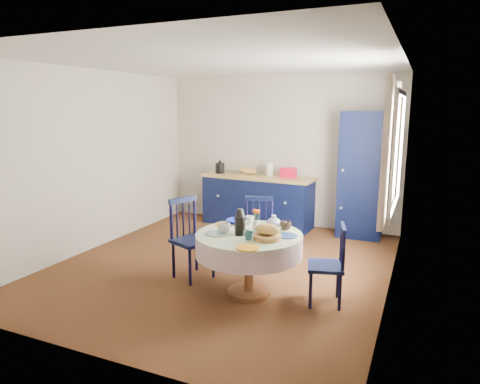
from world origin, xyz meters
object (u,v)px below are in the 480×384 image
object	(u,v)px
dining_table	(250,244)
mug_b	(248,236)
chair_far	(258,233)
mug_c	(286,226)
cobalt_bowl	(236,222)
mug_d	(250,220)
chair_left	(191,238)
mug_a	(224,228)
chair_right	(329,264)
pantry_cabinet	(362,175)
kitchen_counter	(257,200)

from	to	relation	value
dining_table	mug_b	distance (m)	0.26
chair_far	mug_c	xyz separation A→B (m)	(0.51, -0.51, 0.28)
mug_c	cobalt_bowl	bearing A→B (deg)	-179.51
mug_d	cobalt_bowl	bearing A→B (deg)	-154.85
chair_left	mug_a	bearing A→B (deg)	-91.78
dining_table	chair_right	distance (m)	0.84
pantry_cabinet	chair_left	xyz separation A→B (m)	(-1.58, -2.48, -0.49)
mug_d	cobalt_bowl	world-z (taller)	mug_d
pantry_cabinet	mug_d	distance (m)	2.49
pantry_cabinet	chair_far	bearing A→B (deg)	-119.21
cobalt_bowl	mug_d	bearing A→B (deg)	25.15
chair_far	mug_a	size ratio (longest dim) A/B	6.62
pantry_cabinet	mug_b	distance (m)	2.96
mug_b	pantry_cabinet	bearing A→B (deg)	76.42
mug_a	cobalt_bowl	distance (m)	0.36
pantry_cabinet	dining_table	size ratio (longest dim) A/B	1.71
mug_a	mug_b	distance (m)	0.36
pantry_cabinet	mug_b	bearing A→B (deg)	-105.13
dining_table	chair_far	xyz separation A→B (m)	(-0.21, 0.81, -0.12)
kitchen_counter	mug_b	xyz separation A→B (m)	(1.00, -2.81, 0.28)
kitchen_counter	dining_table	size ratio (longest dim) A/B	1.73
chair_far	dining_table	bearing A→B (deg)	-93.93
chair_far	chair_right	distance (m)	1.24
dining_table	mug_b	world-z (taller)	dining_table
kitchen_counter	pantry_cabinet	world-z (taller)	pantry_cabinet
chair_far	mug_b	distance (m)	1.08
kitchen_counter	chair_far	world-z (taller)	kitchen_counter
dining_table	chair_left	world-z (taller)	dining_table
chair_far	mug_b	size ratio (longest dim) A/B	9.59
chair_right	mug_a	size ratio (longest dim) A/B	6.25
mug_a	cobalt_bowl	size ratio (longest dim) A/B	0.59
mug_b	cobalt_bowl	xyz separation A→B (m)	(-0.35, 0.49, -0.02)
pantry_cabinet	mug_b	xyz separation A→B (m)	(-0.69, -2.86, -0.24)
chair_left	cobalt_bowl	world-z (taller)	chair_left
dining_table	cobalt_bowl	bearing A→B (deg)	134.53
kitchen_counter	mug_c	xyz separation A→B (m)	(1.23, -2.32, 0.28)
chair_right	mug_b	size ratio (longest dim) A/B	9.06
chair_right	cobalt_bowl	distance (m)	1.15
dining_table	mug_d	xyz separation A→B (m)	(-0.14, 0.36, 0.16)
kitchen_counter	mug_a	bearing A→B (deg)	-72.33
chair_right	chair_far	bearing A→B (deg)	-138.02
mug_b	chair_far	bearing A→B (deg)	105.64
mug_c	mug_d	bearing A→B (deg)	172.11
mug_d	cobalt_bowl	xyz separation A→B (m)	(-0.14, -0.07, -0.02)
kitchen_counter	chair_right	bearing A→B (deg)	-51.20
chair_left	mug_b	world-z (taller)	chair_left
mug_d	mug_b	bearing A→B (deg)	-69.14
chair_right	mug_a	world-z (taller)	chair_right
kitchen_counter	cobalt_bowl	xyz separation A→B (m)	(0.65, -2.32, 0.26)
dining_table	mug_d	bearing A→B (deg)	112.01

